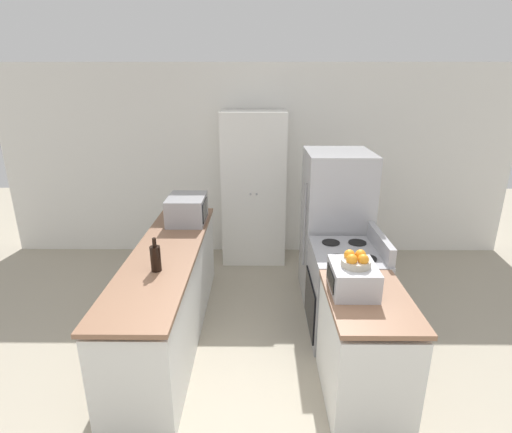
% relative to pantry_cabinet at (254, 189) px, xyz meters
% --- Properties ---
extents(wall_back, '(7.00, 0.06, 2.60)m').
position_rel_pantry_cabinet_xyz_m(wall_back, '(0.04, 0.31, 0.29)').
color(wall_back, white).
rests_on(wall_back, ground_plane).
extents(counter_left, '(0.60, 2.58, 0.89)m').
position_rel_pantry_cabinet_xyz_m(counter_left, '(-0.79, -1.78, -0.58)').
color(counter_left, silver).
rests_on(counter_left, ground_plane).
extents(counter_right, '(0.60, 0.90, 0.89)m').
position_rel_pantry_cabinet_xyz_m(counter_right, '(0.87, -2.61, -0.58)').
color(counter_right, silver).
rests_on(counter_right, ground_plane).
extents(pantry_cabinet, '(0.83, 0.55, 2.02)m').
position_rel_pantry_cabinet_xyz_m(pantry_cabinet, '(0.00, 0.00, 0.00)').
color(pantry_cabinet, white).
rests_on(pantry_cabinet, ground_plane).
extents(stove, '(0.66, 0.75, 1.05)m').
position_rel_pantry_cabinet_xyz_m(stove, '(0.89, -1.77, -0.56)').
color(stove, '#9E9EA3').
rests_on(stove, ground_plane).
extents(refrigerator, '(0.71, 0.77, 1.67)m').
position_rel_pantry_cabinet_xyz_m(refrigerator, '(0.92, -0.97, -0.17)').
color(refrigerator, '#A3A3A8').
rests_on(refrigerator, ground_plane).
extents(microwave, '(0.41, 0.51, 0.29)m').
position_rel_pantry_cabinet_xyz_m(microwave, '(-0.72, -0.98, 0.03)').
color(microwave, '#939399').
rests_on(microwave, counter_left).
extents(wine_bottle, '(0.09, 0.09, 0.29)m').
position_rel_pantry_cabinet_xyz_m(wine_bottle, '(-0.77, -2.19, -0.01)').
color(wine_bottle, black).
rests_on(wine_bottle, counter_left).
extents(toaster_oven, '(0.33, 0.39, 0.21)m').
position_rel_pantry_cabinet_xyz_m(toaster_oven, '(0.76, -2.51, -0.01)').
color(toaster_oven, '#B2B2B7').
rests_on(toaster_oven, counter_right).
extents(fruit_bowl, '(0.21, 0.21, 0.11)m').
position_rel_pantry_cabinet_xyz_m(fruit_bowl, '(0.77, -2.52, 0.14)').
color(fruit_bowl, '#B2A893').
rests_on(fruit_bowl, toaster_oven).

